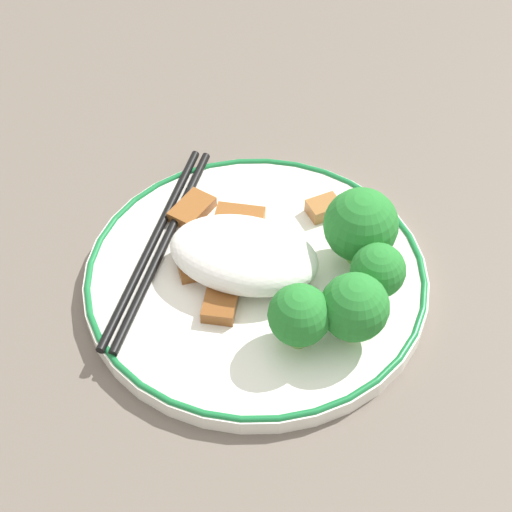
# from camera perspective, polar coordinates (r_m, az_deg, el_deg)

# --- Properties ---
(ground_plane) EXTENTS (3.00, 3.00, 0.00)m
(ground_plane) POSITION_cam_1_polar(r_m,az_deg,el_deg) (0.66, 0.00, -1.94)
(ground_plane) COLOR #665B51
(plate) EXTENTS (0.26, 0.26, 0.02)m
(plate) POSITION_cam_1_polar(r_m,az_deg,el_deg) (0.65, 0.00, -1.46)
(plate) COLOR white
(plate) RESTS_ON ground_plane
(rice_mound) EXTENTS (0.11, 0.07, 0.04)m
(rice_mound) POSITION_cam_1_polar(r_m,az_deg,el_deg) (0.64, -0.81, 0.14)
(rice_mound) COLOR white
(rice_mound) RESTS_ON plate
(broccoli_back_left) EXTENTS (0.04, 0.04, 0.05)m
(broccoli_back_left) POSITION_cam_1_polar(r_m,az_deg,el_deg) (0.58, 2.91, -3.99)
(broccoli_back_left) COLOR #7FB756
(broccoli_back_left) RESTS_ON plate
(broccoli_back_center) EXTENTS (0.05, 0.05, 0.06)m
(broccoli_back_center) POSITION_cam_1_polar(r_m,az_deg,el_deg) (0.59, 6.59, -3.44)
(broccoli_back_center) COLOR #7FB756
(broccoli_back_center) RESTS_ON plate
(broccoli_back_right) EXTENTS (0.04, 0.04, 0.05)m
(broccoli_back_right) POSITION_cam_1_polar(r_m,az_deg,el_deg) (0.62, 8.16, -0.91)
(broccoli_back_right) COLOR #7FB756
(broccoli_back_right) RESTS_ON plate
(broccoli_mid_left) EXTENTS (0.06, 0.06, 0.07)m
(broccoli_mid_left) POSITION_cam_1_polar(r_m,az_deg,el_deg) (0.64, 7.01, 2.02)
(broccoli_mid_left) COLOR #7FB756
(broccoli_mid_left) RESTS_ON plate
(meat_near_front) EXTENTS (0.03, 0.03, 0.01)m
(meat_near_front) POSITION_cam_1_polar(r_m,az_deg,el_deg) (0.69, 4.55, 3.22)
(meat_near_front) COLOR #9E6633
(meat_near_front) RESTS_ON plate
(meat_near_left) EXTENTS (0.03, 0.04, 0.01)m
(meat_near_left) POSITION_cam_1_polar(r_m,az_deg,el_deg) (0.69, -4.29, 3.12)
(meat_near_left) COLOR brown
(meat_near_left) RESTS_ON plate
(meat_near_right) EXTENTS (0.04, 0.03, 0.01)m
(meat_near_right) POSITION_cam_1_polar(r_m,az_deg,el_deg) (0.68, -1.13, 2.34)
(meat_near_right) COLOR brown
(meat_near_right) RESTS_ON plate
(meat_near_back) EXTENTS (0.03, 0.04, 0.01)m
(meat_near_back) POSITION_cam_1_polar(r_m,az_deg,el_deg) (0.62, -2.35, -3.02)
(meat_near_back) COLOR brown
(meat_near_back) RESTS_ON plate
(meat_on_rice_edge) EXTENTS (0.04, 0.04, 0.01)m
(meat_on_rice_edge) POSITION_cam_1_polar(r_m,az_deg,el_deg) (0.65, -4.15, -0.44)
(meat_on_rice_edge) COLOR brown
(meat_on_rice_edge) RESTS_ON plate
(chopsticks) EXTENTS (0.02, 0.21, 0.01)m
(chopsticks) POSITION_cam_1_polar(r_m,az_deg,el_deg) (0.67, -6.52, 0.85)
(chopsticks) COLOR black
(chopsticks) RESTS_ON plate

